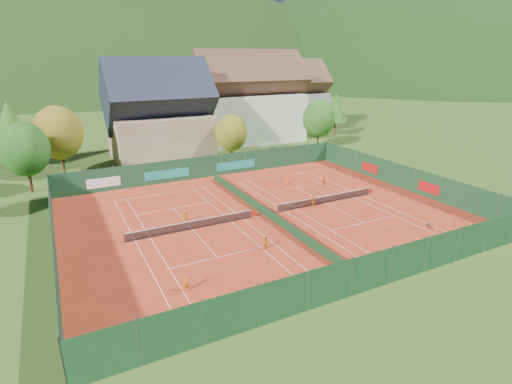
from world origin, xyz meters
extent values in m
plane|color=#345019|center=(0.00, 0.00, -0.02)|extent=(600.00, 600.00, 0.00)
cube|color=#B1301A|center=(0.00, 0.00, 0.01)|extent=(40.00, 32.00, 0.01)
cube|color=white|center=(-8.00, 11.88, 0.01)|extent=(10.97, 0.06, 0.00)
cube|color=white|center=(-8.00, -11.88, 0.01)|extent=(10.97, 0.06, 0.00)
cube|color=white|center=(-13.48, 0.00, 0.01)|extent=(0.06, 23.77, 0.00)
cube|color=white|center=(-2.51, 0.00, 0.01)|extent=(0.06, 23.77, 0.00)
cube|color=white|center=(-12.12, 0.00, 0.01)|extent=(0.06, 23.77, 0.00)
cube|color=white|center=(-3.88, 0.00, 0.01)|extent=(0.06, 23.77, 0.00)
cube|color=white|center=(-8.00, 6.40, 0.01)|extent=(8.23, 0.06, 0.00)
cube|color=white|center=(-8.00, -6.40, 0.01)|extent=(8.23, 0.06, 0.00)
cube|color=white|center=(-8.00, 0.00, 0.01)|extent=(0.06, 12.80, 0.00)
cube|color=white|center=(8.00, 11.88, 0.01)|extent=(10.97, 0.06, 0.00)
cube|color=white|center=(8.00, -11.88, 0.01)|extent=(10.97, 0.06, 0.00)
cube|color=white|center=(2.51, 0.00, 0.01)|extent=(0.06, 23.77, 0.00)
cube|color=white|center=(13.48, 0.00, 0.01)|extent=(0.06, 23.77, 0.00)
cube|color=white|center=(3.88, 0.00, 0.01)|extent=(0.06, 23.77, 0.00)
cube|color=white|center=(12.12, 0.00, 0.01)|extent=(0.06, 23.77, 0.00)
cube|color=white|center=(8.00, 6.40, 0.01)|extent=(8.23, 0.06, 0.00)
cube|color=white|center=(8.00, -6.40, 0.01)|extent=(8.23, 0.06, 0.00)
cube|color=white|center=(8.00, 0.00, 0.01)|extent=(0.06, 12.80, 0.00)
cylinder|color=#59595B|center=(-14.40, 0.00, 0.51)|extent=(0.10, 0.10, 1.02)
cylinder|color=#59595B|center=(-1.60, 0.00, 0.51)|extent=(0.10, 0.10, 1.02)
cube|color=black|center=(-8.00, 0.00, 0.46)|extent=(12.80, 0.02, 0.86)
cube|color=white|center=(-8.00, 0.00, 0.89)|extent=(12.80, 0.04, 0.06)
cube|color=red|center=(-1.35, 0.00, 0.45)|extent=(0.40, 0.04, 0.40)
cylinder|color=#59595B|center=(1.60, 0.00, 0.51)|extent=(0.10, 0.10, 1.02)
cylinder|color=#59595B|center=(14.40, 0.00, 0.51)|extent=(0.10, 0.10, 1.02)
cube|color=black|center=(8.00, 0.00, 0.46)|extent=(12.80, 0.02, 0.86)
cube|color=white|center=(8.00, 0.00, 0.89)|extent=(12.80, 0.04, 0.06)
cube|color=red|center=(14.65, 0.00, 0.45)|extent=(0.40, 0.04, 0.40)
cube|color=#13361B|center=(0.00, 0.00, 0.50)|extent=(0.03, 28.80, 1.00)
cube|color=#153B22|center=(0.00, 16.00, 1.50)|extent=(40.00, 0.04, 3.00)
cube|color=teal|center=(-6.00, 15.94, 1.20)|extent=(6.00, 0.03, 1.20)
cube|color=teal|center=(4.00, 15.94, 1.20)|extent=(6.00, 0.03, 1.20)
cube|color=silver|center=(-14.00, 15.94, 1.20)|extent=(4.00, 0.03, 1.20)
cube|color=#13361B|center=(0.00, -16.00, 1.50)|extent=(40.00, 0.04, 3.00)
cube|color=#163C24|center=(-20.00, 0.00, 1.50)|extent=(0.04, 32.00, 3.00)
cube|color=#153B20|center=(20.00, 0.00, 1.50)|extent=(0.04, 32.00, 3.00)
cube|color=#B21414|center=(19.94, -4.00, 1.20)|extent=(0.03, 3.00, 1.20)
cube|color=#B21414|center=(19.94, 6.00, 1.20)|extent=(0.03, 3.00, 1.20)
cube|color=tan|center=(-3.00, 30.00, 3.50)|extent=(15.00, 12.00, 7.00)
cube|color=#1E2333|center=(-3.00, 30.00, 10.00)|extent=(16.20, 12.00, 12.00)
cube|color=silver|center=(16.00, 36.00, 4.50)|extent=(20.00, 11.00, 9.00)
cube|color=brown|center=(16.00, 36.00, 11.75)|extent=(21.60, 11.00, 11.00)
cube|color=silver|center=(30.00, 44.00, 4.00)|extent=(16.00, 10.00, 8.00)
cube|color=brown|center=(30.00, 44.00, 10.50)|extent=(17.28, 10.00, 10.00)
cylinder|color=#402616|center=(-22.00, 20.00, 1.40)|extent=(0.36, 0.36, 2.80)
ellipsoid|color=#1E5518|center=(-22.00, 20.00, 5.40)|extent=(5.72, 5.72, 6.58)
cylinder|color=#412C17|center=(-18.00, 26.00, 1.57)|extent=(0.36, 0.36, 3.15)
ellipsoid|color=olive|center=(-18.00, 26.00, 6.07)|extent=(6.44, 6.44, 7.40)
cylinder|color=#4B2C1A|center=(-24.00, 34.00, 1.75)|extent=(0.36, 0.36, 3.50)
cone|color=#2C5D1A|center=(-24.00, 34.00, 6.75)|extent=(5.60, 5.60, 6.50)
cylinder|color=#422617|center=(6.00, 22.00, 1.22)|extent=(0.36, 0.36, 2.45)
ellipsoid|color=olive|center=(6.00, 22.00, 4.72)|extent=(5.01, 5.01, 5.76)
cylinder|color=#432F18|center=(24.00, 24.00, 1.40)|extent=(0.36, 0.36, 2.80)
ellipsoid|color=#285F1B|center=(24.00, 24.00, 5.40)|extent=(5.72, 5.72, 6.58)
cylinder|color=#4C361B|center=(34.00, 32.00, 1.57)|extent=(0.36, 0.36, 3.15)
cone|color=#255919|center=(34.00, 32.00, 6.07)|extent=(5.04, 5.04, 5.85)
cylinder|color=#412817|center=(26.00, 40.00, 1.75)|extent=(0.36, 0.36, 3.50)
ellipsoid|color=olive|center=(26.00, 40.00, 6.75)|extent=(7.15, 7.15, 8.22)
ellipsoid|color=black|center=(10.00, 300.00, -42.35)|extent=(440.00, 440.00, 242.00)
ellipsoid|color=black|center=(240.00, 190.00, -38.57)|extent=(380.00, 380.00, 220.40)
cylinder|color=slate|center=(12.02, -10.86, 0.40)|extent=(0.02, 0.02, 0.80)
cylinder|color=slate|center=(12.32, -10.86, 0.40)|extent=(0.02, 0.02, 0.80)
cylinder|color=slate|center=(12.02, -10.56, 0.40)|extent=(0.02, 0.02, 0.80)
cylinder|color=slate|center=(12.32, -10.56, 0.40)|extent=(0.02, 0.02, 0.80)
cube|color=slate|center=(12.17, -10.71, 0.55)|extent=(0.34, 0.34, 0.30)
ellipsoid|color=#CCD833|center=(12.17, -10.71, 0.58)|extent=(0.28, 0.28, 0.16)
sphere|color=#CCD833|center=(-8.28, -4.63, 0.03)|extent=(0.07, 0.07, 0.07)
sphere|color=#CCD833|center=(6.25, -7.23, 0.03)|extent=(0.07, 0.07, 0.07)
sphere|color=#CCD833|center=(2.07, 1.44, 0.03)|extent=(0.07, 0.07, 0.07)
sphere|color=#CCD833|center=(-3.53, 8.85, 0.03)|extent=(0.07, 0.07, 0.07)
imported|color=orange|center=(-11.87, -10.09, 0.65)|extent=(0.49, 0.33, 1.30)
imported|color=orange|center=(-3.63, -7.01, 0.63)|extent=(0.68, 0.57, 1.27)
imported|color=#D25E12|center=(-8.25, 1.35, 0.79)|extent=(1.15, 0.87, 1.58)
imported|color=#E45614|center=(5.86, -0.52, 0.71)|extent=(0.79, 0.86, 1.41)
imported|color=#F75C15|center=(7.73, 8.14, 0.73)|extent=(0.73, 0.50, 1.45)
imported|color=orange|center=(11.78, 5.55, 0.61)|extent=(1.15, 0.90, 1.21)
camera|label=1|loc=(-18.82, -34.42, 16.03)|focal=28.00mm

